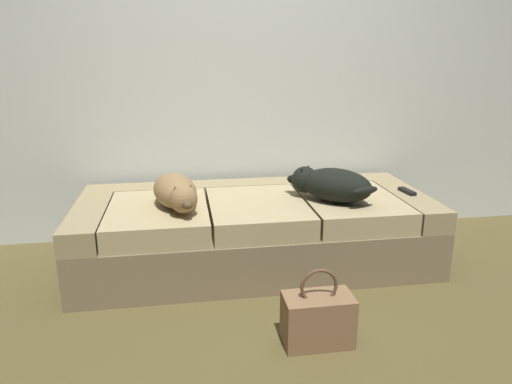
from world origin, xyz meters
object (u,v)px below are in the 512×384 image
Objects in this scene: couch at (255,230)px; dog_tan at (176,192)px; dog_dark at (331,184)px; tv_remote at (407,191)px; handbag at (318,319)px.

dog_tan reaches higher than couch.
tv_remote is at bearing 7.87° from dog_dark.
handbag is at bearing -110.58° from dog_dark.
dog_dark is at bearing -178.74° from tv_remote.
dog_dark reaches higher than couch.
tv_remote is at bearing -3.48° from couch.
dog_tan reaches higher than tv_remote.
dog_dark is (0.93, -0.01, 0.01)m from dog_tan.
handbag is at bearing -52.15° from dog_tan.
dog_dark is at bearing 69.42° from handbag.
dog_tan is 1.05× the size of dog_dark.
couch is 1.02m from tv_remote.
tv_remote is at bearing 46.11° from handbag.
dog_tan is at bearing -165.04° from couch.
dog_tan is 1.47m from tv_remote.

